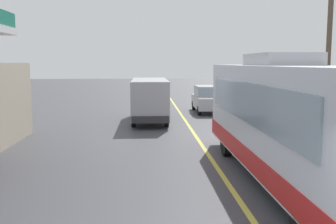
{
  "coord_description": "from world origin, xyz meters",
  "views": [
    {
      "loc": [
        -2.29,
        -4.17,
        3.4
      ],
      "look_at": [
        -1.5,
        10.0,
        1.6
      ],
      "focal_mm": 41.51,
      "sensor_mm": 36.0,
      "label": 1
    }
  ],
  "objects": [
    {
      "name": "coach_bus_main",
      "position": [
        1.75,
        6.42,
        1.72
      ],
      "size": [
        2.6,
        11.04,
        3.69
      ],
      "color": "silver",
      "rests_on": "ground"
    },
    {
      "name": "lane_divider_stripe",
      "position": [
        0.0,
        15.0,
        0.0
      ],
      "size": [
        0.16,
        50.0,
        0.01
      ],
      "primitive_type": "cube",
      "color": "#D8CC4C",
      "rests_on": "ground"
    },
    {
      "name": "utility_pole_roadside",
      "position": [
        6.39,
        14.06,
        4.04
      ],
      "size": [
        1.8,
        0.24,
        7.71
      ],
      "color": "brown",
      "rests_on": "ground"
    },
    {
      "name": "car_trailing_behind_bus",
      "position": [
        1.9,
        22.36,
        1.01
      ],
      "size": [
        1.7,
        4.2,
        1.82
      ],
      "color": "#B2B2B7",
      "rests_on": "ground"
    },
    {
      "name": "minibus_opposing_lane",
      "position": [
        -2.1,
        18.31,
        1.47
      ],
      "size": [
        2.04,
        6.13,
        2.44
      ],
      "color": "#A5A5AD",
      "rests_on": "ground"
    },
    {
      "name": "ground",
      "position": [
        0.0,
        20.0,
        0.0
      ],
      "size": [
        120.0,
        120.0,
        0.0
      ],
      "primitive_type": "plane",
      "color": "#424247"
    }
  ]
}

